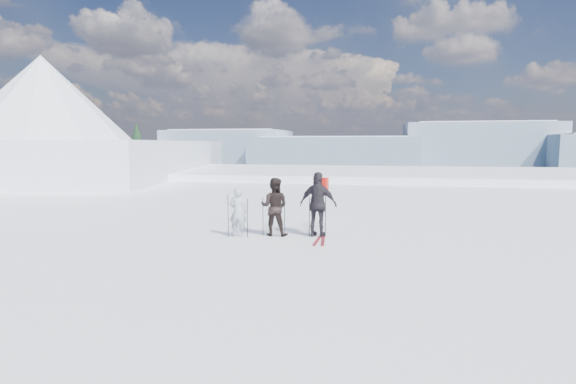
% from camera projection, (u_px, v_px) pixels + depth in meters
% --- Properties ---
extents(lake_basin, '(820.00, 820.00, 71.62)m').
position_uv_depth(lake_basin, '(370.00, 250.00, 39.05)').
color(lake_basin, white).
rests_on(lake_basin, ground).
extents(far_mountain_range, '(770.00, 110.00, 53.00)m').
position_uv_depth(far_mountain_range, '(405.00, 153.00, 447.96)').
color(far_mountain_range, slate).
rests_on(far_mountain_range, ground).
extents(near_ridge, '(31.37, 35.68, 25.62)m').
position_uv_depth(near_ridge, '(90.00, 209.00, 43.12)').
color(near_ridge, white).
rests_on(near_ridge, ground).
extents(skier_grey, '(0.56, 0.38, 1.50)m').
position_uv_depth(skier_grey, '(238.00, 212.00, 13.53)').
color(skier_grey, '#9BA3A9').
rests_on(skier_grey, ground).
extents(skier_dark, '(0.88, 0.69, 1.78)m').
position_uv_depth(skier_dark, '(274.00, 207.00, 13.70)').
color(skier_dark, black).
rests_on(skier_dark, ground).
extents(skier_pack, '(1.22, 0.69, 1.97)m').
position_uv_depth(skier_pack, '(318.00, 205.00, 13.50)').
color(skier_pack, black).
rests_on(skier_pack, ground).
extents(backpack, '(0.46, 0.31, 0.54)m').
position_uv_depth(backpack, '(321.00, 163.00, 13.59)').
color(backpack, red).
rests_on(backpack, skier_pack).
extents(ski_poles, '(2.90, 0.56, 1.36)m').
position_uv_depth(ski_poles, '(277.00, 217.00, 13.53)').
color(ski_poles, black).
rests_on(ski_poles, ground).
extents(skis_loose, '(0.33, 1.70, 0.03)m').
position_uv_depth(skis_loose, '(321.00, 239.00, 13.18)').
color(skis_loose, black).
rests_on(skis_loose, ground).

